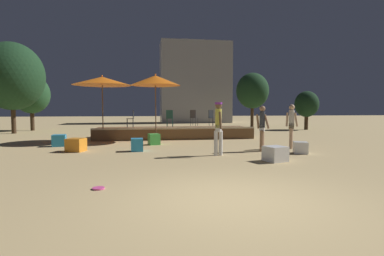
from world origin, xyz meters
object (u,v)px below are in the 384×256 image
Objects in this scene: cube_seat_5 at (76,145)px; background_tree_0 at (307,104)px; background_tree_3 at (252,91)px; person_1 at (218,125)px; bistro_chair_3 at (132,117)px; cube_seat_3 at (275,154)px; frisbee_disc at (98,188)px; person_2 at (291,124)px; cube_seat_1 at (59,140)px; patio_umbrella_1 at (102,81)px; bistro_chair_0 at (212,116)px; patio_umbrella_0 at (155,80)px; cube_seat_2 at (300,148)px; cube_seat_0 at (137,145)px; bistro_chair_2 at (194,116)px; background_tree_2 at (12,76)px; cube_seat_4 at (154,139)px; background_tree_1 at (31,94)px; person_0 at (262,127)px; bistro_chair_1 at (170,117)px.

cube_seat_5 is 0.25× the size of background_tree_0.
background_tree_0 is 0.62× the size of background_tree_3.
bistro_chair_3 is at bearing -69.90° from person_1.
cube_seat_3 is 5.47m from frisbee_disc.
cube_seat_1 is at bearing -70.45° from person_2.
patio_umbrella_1 is 6.22m from bistro_chair_0.
patio_umbrella_1 is at bearing 171.79° from patio_umbrella_0.
cube_seat_1 is 0.98× the size of cube_seat_2.
cube_seat_1 reaches higher than cube_seat_0.
background_tree_2 reaches higher than bistro_chair_2.
cube_seat_4 is 13.55m from background_tree_1.
frisbee_disc is at bearing -96.74° from cube_seat_0.
cube_seat_1 is 7.87m from frisbee_disc.
background_tree_1 is (-5.63, 11.86, 2.41)m from cube_seat_5.
cube_seat_5 is (-2.27, 0.29, 0.00)m from cube_seat_0.
background_tree_0 reaches higher than bistro_chair_3.
bistro_chair_0 reaches higher than cube_seat_5.
cube_seat_2 is 0.10× the size of background_tree_2.
background_tree_3 is (8.91, 10.51, 0.19)m from patio_umbrella_0.
cube_seat_2 is 2.49× the size of frisbee_disc.
cube_seat_3 reaches higher than frisbee_disc.
cube_seat_0 is 0.27× the size of person_2.
person_2 reaches higher than bistro_chair_3.
patio_umbrella_0 is at bearing -130.29° from background_tree_3.
cube_seat_1 is at bearing 103.99° from person_0.
person_2 is 8.02m from bistro_chair_3.
cube_seat_3 is (7.60, -4.92, -0.02)m from cube_seat_1.
bistro_chair_3 is (-6.21, 5.97, 0.97)m from cube_seat_2.
person_0 reaches higher than cube_seat_5.
bistro_chair_3 reaches higher than cube_seat_3.
bistro_chair_1 is 1.54m from bistro_chair_2.
person_2 reaches higher than cube_seat_1.
frisbee_disc is (-3.43, -3.87, -1.05)m from person_1.
patio_umbrella_1 reaches higher than cube_seat_4.
bistro_chair_0 is at bearing 37.38° from cube_seat_5.
cube_seat_3 is at bearing 131.31° from bistro_chair_2.
cube_seat_0 reaches higher than cube_seat_3.
frisbee_disc is (2.71, -7.39, -0.23)m from cube_seat_1.
person_0 is 1.91× the size of bistro_chair_1.
cube_seat_3 is at bearing -108.05° from background_tree_3.
frisbee_disc is (-1.33, -7.30, -0.23)m from cube_seat_4.
cube_seat_3 is 0.82× the size of bistro_chair_2.
patio_umbrella_1 is 15.34m from background_tree_3.
bistro_chair_0 is (3.37, 3.17, 0.94)m from cube_seat_4.
background_tree_1 is (-4.56, 10.10, 2.41)m from cube_seat_1.
person_1 is at bearing 111.80° from bistro_chair_1.
person_2 is (8.43, -0.47, 0.74)m from cube_seat_5.
person_2 is at bearing -167.04° from person_1.
background_tree_3 reaches higher than cube_seat_1.
person_1 is (-1.45, 1.41, 0.83)m from cube_seat_3.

